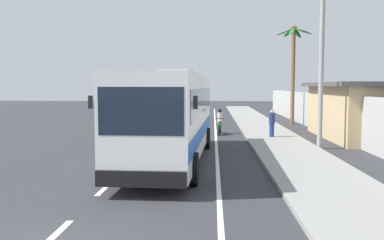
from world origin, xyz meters
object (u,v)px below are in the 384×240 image
coach_bus_foreground (172,113)px  utility_pole_mid (322,54)px  pedestrian_near_kerb (272,123)px  palm_nearest (293,57)px  motorcycle_beside_bus (220,124)px  coach_bus_far_lane (151,99)px

coach_bus_foreground → utility_pole_mid: size_ratio=1.38×
pedestrian_near_kerb → palm_nearest: (2.87, 9.07, 4.41)m
pedestrian_near_kerb → motorcycle_beside_bus: bearing=164.1°
palm_nearest → utility_pole_mid: bearing=-94.7°
coach_bus_far_lane → motorcycle_beside_bus: 10.84m
motorcycle_beside_bus → palm_nearest: bearing=48.6°
coach_bus_foreground → utility_pole_mid: 8.33m
utility_pole_mid → coach_bus_far_lane: bearing=124.8°
coach_bus_foreground → palm_nearest: palm_nearest is taller
motorcycle_beside_bus → pedestrian_near_kerb: (2.99, -2.42, 0.29)m
coach_bus_far_lane → utility_pole_mid: (10.58, -15.25, 2.69)m
coach_bus_far_lane → pedestrian_near_kerb: 14.49m
coach_bus_far_lane → pedestrian_near_kerb: (8.76, -11.50, -1.01)m
palm_nearest → coach_bus_far_lane: bearing=168.2°
coach_bus_foreground → pedestrian_near_kerb: 9.12m
motorcycle_beside_bus → pedestrian_near_kerb: pedestrian_near_kerb is taller
coach_bus_far_lane → pedestrian_near_kerb: coach_bus_far_lane is taller
utility_pole_mid → palm_nearest: bearing=85.3°
coach_bus_far_lane → utility_pole_mid: bearing=-55.2°
motorcycle_beside_bus → utility_pole_mid: bearing=-52.0°
coach_bus_foreground → palm_nearest: (7.99, 16.55, 3.40)m
coach_bus_foreground → palm_nearest: 18.69m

